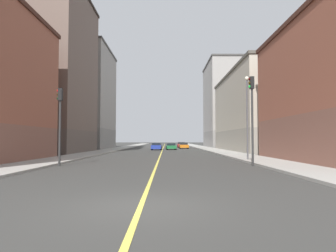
{
  "coord_description": "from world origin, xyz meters",
  "views": [
    {
      "loc": [
        0.73,
        -8.61,
        1.9
      ],
      "look_at": [
        0.95,
        31.49,
        3.73
      ],
      "focal_mm": 32.06,
      "sensor_mm": 36.0,
      "label": 1
    }
  ],
  "objects_px": {
    "traffic_light_right_near": "(60,115)",
    "car_blue": "(157,146)",
    "building_right_midblock": "(46,72)",
    "street_lamp_left_near": "(247,109)",
    "car_orange": "(184,146)",
    "building_left_mid": "(262,112)",
    "car_green": "(171,146)",
    "car_red": "(181,145)",
    "traffic_light_left_near": "(252,108)",
    "building_right_distant": "(82,99)",
    "building_left_far": "(230,105)"
  },
  "relations": [
    {
      "from": "traffic_light_right_near",
      "to": "car_blue",
      "type": "bearing_deg",
      "value": 80.09
    },
    {
      "from": "building_right_midblock",
      "to": "street_lamp_left_near",
      "type": "distance_m",
      "value": 30.46
    },
    {
      "from": "traffic_light_right_near",
      "to": "car_orange",
      "type": "xyz_separation_m",
      "value": [
        11.41,
        42.52,
        -3.04
      ]
    },
    {
      "from": "street_lamp_left_near",
      "to": "building_left_mid",
      "type": "bearing_deg",
      "value": 69.12
    },
    {
      "from": "car_green",
      "to": "car_red",
      "type": "bearing_deg",
      "value": 80.1
    },
    {
      "from": "building_right_midblock",
      "to": "car_blue",
      "type": "distance_m",
      "value": 22.7
    },
    {
      "from": "building_right_midblock",
      "to": "car_blue",
      "type": "xyz_separation_m",
      "value": [
        15.62,
        12.27,
        -10.99
      ]
    },
    {
      "from": "car_red",
      "to": "car_green",
      "type": "relative_size",
      "value": 1.08
    },
    {
      "from": "traffic_light_left_near",
      "to": "street_lamp_left_near",
      "type": "distance_m",
      "value": 5.16
    },
    {
      "from": "building_left_mid",
      "to": "building_right_distant",
      "type": "bearing_deg",
      "value": 160.75
    },
    {
      "from": "building_left_far",
      "to": "street_lamp_left_near",
      "type": "xyz_separation_m",
      "value": [
        -8.75,
        -48.01,
        -5.93
      ]
    },
    {
      "from": "building_left_far",
      "to": "street_lamp_left_near",
      "type": "distance_m",
      "value": 49.16
    },
    {
      "from": "street_lamp_left_near",
      "to": "car_green",
      "type": "height_order",
      "value": "street_lamp_left_near"
    },
    {
      "from": "building_right_midblock",
      "to": "traffic_light_left_near",
      "type": "height_order",
      "value": "building_right_midblock"
    },
    {
      "from": "car_blue",
      "to": "street_lamp_left_near",
      "type": "bearing_deg",
      "value": -72.47
    },
    {
      "from": "building_left_far",
      "to": "car_orange",
      "type": "relative_size",
      "value": 4.99
    },
    {
      "from": "building_right_midblock",
      "to": "building_left_mid",
      "type": "bearing_deg",
      "value": 11.01
    },
    {
      "from": "building_right_midblock",
      "to": "building_right_distant",
      "type": "xyz_separation_m",
      "value": [
        0.0,
        18.17,
        -1.36
      ]
    },
    {
      "from": "car_orange",
      "to": "building_right_distant",
      "type": "bearing_deg",
      "value": -172.21
    },
    {
      "from": "traffic_light_left_near",
      "to": "car_orange",
      "type": "distance_m",
      "value": 42.75
    },
    {
      "from": "traffic_light_left_near",
      "to": "car_blue",
      "type": "xyz_separation_m",
      "value": [
        -8.04,
        33.73,
        -3.51
      ]
    },
    {
      "from": "building_left_far",
      "to": "traffic_light_left_near",
      "type": "relative_size",
      "value": 3.25
    },
    {
      "from": "building_left_far",
      "to": "car_blue",
      "type": "height_order",
      "value": "building_left_far"
    },
    {
      "from": "building_left_far",
      "to": "street_lamp_left_near",
      "type": "bearing_deg",
      "value": -100.32
    },
    {
      "from": "building_left_mid",
      "to": "car_red",
      "type": "xyz_separation_m",
      "value": [
        -12.31,
        23.57,
        -5.84
      ]
    },
    {
      "from": "street_lamp_left_near",
      "to": "car_orange",
      "type": "bearing_deg",
      "value": 95.4
    },
    {
      "from": "building_left_mid",
      "to": "building_right_distant",
      "type": "xyz_separation_m",
      "value": [
        -33.42,
        11.67,
        3.79
      ]
    },
    {
      "from": "street_lamp_left_near",
      "to": "car_orange",
      "type": "xyz_separation_m",
      "value": [
        -3.54,
        37.49,
        -4.01
      ]
    },
    {
      "from": "car_red",
      "to": "building_left_mid",
      "type": "bearing_deg",
      "value": -62.42
    },
    {
      "from": "building_right_midblock",
      "to": "building_right_distant",
      "type": "relative_size",
      "value": 1.13
    },
    {
      "from": "building_left_far",
      "to": "car_blue",
      "type": "bearing_deg",
      "value": -132.66
    },
    {
      "from": "car_green",
      "to": "car_orange",
      "type": "height_order",
      "value": "car_orange"
    },
    {
      "from": "building_left_far",
      "to": "building_right_midblock",
      "type": "xyz_separation_m",
      "value": [
        -33.42,
        -31.59,
        1.08
      ]
    },
    {
      "from": "building_left_mid",
      "to": "car_red",
      "type": "height_order",
      "value": "building_left_mid"
    },
    {
      "from": "car_red",
      "to": "car_green",
      "type": "xyz_separation_m",
      "value": [
        -2.8,
        -16.04,
        -0.04
      ]
    },
    {
      "from": "building_right_midblock",
      "to": "street_lamp_left_near",
      "type": "relative_size",
      "value": 3.13
    },
    {
      "from": "building_right_distant",
      "to": "street_lamp_left_near",
      "type": "bearing_deg",
      "value": -54.5
    },
    {
      "from": "street_lamp_left_near",
      "to": "traffic_light_right_near",
      "type": "bearing_deg",
      "value": -161.38
    },
    {
      "from": "car_green",
      "to": "car_blue",
      "type": "xyz_separation_m",
      "value": [
        -2.69,
        -1.76,
        0.05
      ]
    },
    {
      "from": "car_red",
      "to": "car_blue",
      "type": "bearing_deg",
      "value": -107.15
    },
    {
      "from": "traffic_light_right_near",
      "to": "car_blue",
      "type": "height_order",
      "value": "traffic_light_right_near"
    },
    {
      "from": "car_orange",
      "to": "traffic_light_left_near",
      "type": "bearing_deg",
      "value": -86.6
    },
    {
      "from": "car_blue",
      "to": "building_right_distant",
      "type": "bearing_deg",
      "value": 159.29
    },
    {
      "from": "traffic_light_left_near",
      "to": "traffic_light_right_near",
      "type": "distance_m",
      "value": 13.94
    },
    {
      "from": "traffic_light_left_near",
      "to": "traffic_light_right_near",
      "type": "bearing_deg",
      "value": 180.0
    },
    {
      "from": "building_right_distant",
      "to": "car_red",
      "type": "relative_size",
      "value": 4.78
    },
    {
      "from": "building_right_midblock",
      "to": "car_green",
      "type": "relative_size",
      "value": 5.83
    },
    {
      "from": "building_right_midblock",
      "to": "car_blue",
      "type": "relative_size",
      "value": 5.83
    },
    {
      "from": "building_right_distant",
      "to": "traffic_light_left_near",
      "type": "xyz_separation_m",
      "value": [
        23.66,
        -39.63,
        -6.11
      ]
    },
    {
      "from": "building_right_distant",
      "to": "street_lamp_left_near",
      "type": "distance_m",
      "value": 42.87
    }
  ]
}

